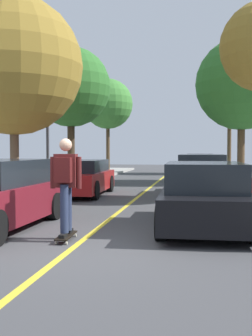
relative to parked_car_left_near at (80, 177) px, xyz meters
The scene contains 15 objects.
ground 8.24m from the parked_car_left_near, 74.38° to the right, with size 80.00×80.00×0.00m, color #424244.
center_line 4.54m from the parked_car_left_near, 60.51° to the right, with size 0.12×39.20×0.01m, color gold.
parked_car_left_near is the anchor object (origin of this frame).
parked_car_right_nearest 7.28m from the parked_car_left_near, 52.62° to the right, with size 1.96×4.27×1.39m.
parked_car_right_near 4.47m from the parked_car_left_near, ahead, with size 1.93×4.66×1.50m.
parked_car_right_far 8.87m from the parked_car_left_near, 60.13° to the left, with size 1.94×4.33×1.30m.
parked_car_right_farthest 14.43m from the parked_car_left_near, 72.16° to the left, with size 2.04×4.10×1.41m.
street_tree_left_nearest 4.52m from the parked_car_left_near, 146.93° to the right, with size 4.73×4.73×6.75m.
street_tree_left_near 6.93m from the parked_car_left_near, 110.51° to the left, with size 3.94×3.94×6.60m.
street_tree_left_far 14.59m from the parked_car_left_near, 98.05° to the left, with size 3.49×3.49×6.48m.
street_tree_right_near 10.06m from the parked_car_left_near, 45.67° to the left, with size 4.52×4.52×7.02m.
street_tree_right_far 16.49m from the parked_car_left_near, 66.22° to the left, with size 3.46×3.46×6.95m.
streetlamp 3.74m from the parked_car_left_near, 141.35° to the left, with size 0.36×0.24×6.19m.
skateboard 7.76m from the parked_car_left_near, 75.66° to the right, with size 0.27×0.85×0.10m.
skateboarder 7.79m from the parked_car_left_near, 75.71° to the right, with size 0.58×0.70×1.76m.
Camera 1 is at (2.07, -6.84, 1.65)m, focal length 44.53 mm.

